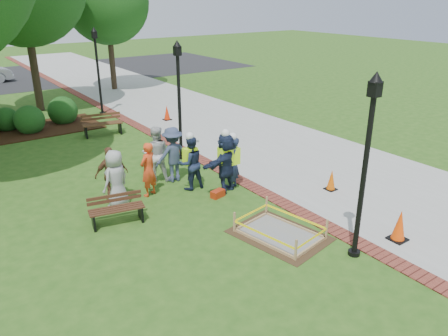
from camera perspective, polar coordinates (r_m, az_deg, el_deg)
ground at (r=11.91m, az=1.40°, el=-6.73°), size 100.00×100.00×0.00m
sidewalk at (r=22.30m, az=-3.71°, el=6.91°), size 6.00×60.00×0.02m
brick_edging at (r=20.84m, az=-11.35°, el=5.49°), size 0.50×60.00×0.03m
mulch_bed at (r=21.40m, az=-25.28°, el=4.25°), size 7.00×3.00×0.05m
parking_lot at (r=36.37m, az=-25.45°, el=10.64°), size 36.00×12.00×0.01m
wet_concrete_pad at (r=11.15m, az=7.28°, el=-7.68°), size 2.09×2.57×0.55m
bench_near at (r=11.93m, az=-13.77°, el=-6.01°), size 1.49×0.76×0.77m
bench_far at (r=19.66m, az=-15.53°, el=4.98°), size 1.74×0.86×0.90m
cone_front at (r=11.60m, az=21.94°, el=-7.05°), size 0.42×0.42×0.82m
cone_back at (r=13.91m, az=13.84°, el=-1.60°), size 0.34×0.34×0.66m
cone_far at (r=21.45m, az=-7.47°, el=7.12°), size 0.37×0.37×0.73m
toolbox at (r=13.13m, az=-0.83°, el=-3.37°), size 0.47×0.33×0.22m
lamp_near at (r=9.80m, az=18.11°, el=1.61°), size 0.28×0.28×4.26m
lamp_mid at (r=15.69m, az=-5.91°, el=9.83°), size 0.28×0.28×4.26m
lamp_far at (r=22.89m, az=-16.20°, el=12.82°), size 0.28×0.28×4.26m
tree_right at (r=29.04m, az=-15.08°, el=20.22°), size 5.07×5.07×7.84m
shrub_c at (r=21.20m, az=-23.84°, el=4.28°), size 1.31×1.31×1.31m
shrub_d at (r=22.26m, az=-20.11°, el=5.57°), size 1.37×1.37×1.37m
shrub_e at (r=22.02m, az=-26.37°, el=4.46°), size 1.12×1.12×1.12m
casual_person_a at (r=12.60m, az=-13.93°, el=-1.45°), size 0.64×0.53×1.71m
casual_person_b at (r=13.17m, az=-9.88°, el=-0.20°), size 0.63×0.53×1.66m
casual_person_c at (r=14.19m, az=-8.88°, el=1.82°), size 0.69×0.61×1.82m
casual_person_d at (r=13.10m, az=-14.47°, el=-0.77°), size 0.56×0.40×1.64m
casual_person_e at (r=14.08m, az=-6.69°, el=1.74°), size 0.59×0.40×1.81m
hivis_worker_a at (r=13.19m, az=0.18°, el=0.88°), size 0.69×0.56×2.00m
hivis_worker_b at (r=13.42m, az=1.11°, el=0.89°), size 0.63×0.59×1.82m
hivis_worker_c at (r=13.43m, az=-4.41°, el=0.89°), size 0.56×0.38×1.84m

